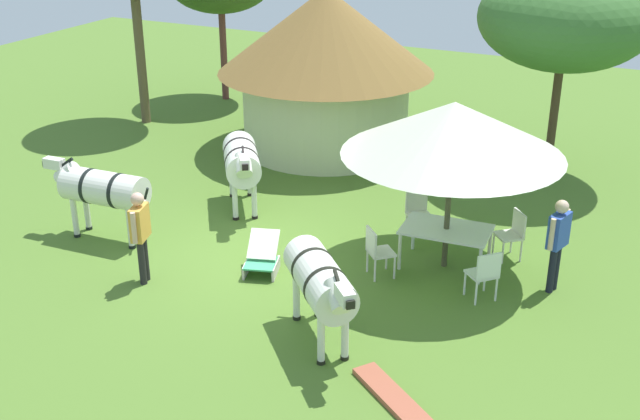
# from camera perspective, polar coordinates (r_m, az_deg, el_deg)

# --- Properties ---
(ground_plane) EXTENTS (36.00, 36.00, 0.00)m
(ground_plane) POSITION_cam_1_polar(r_m,az_deg,el_deg) (14.66, -4.70, -3.40)
(ground_plane) COLOR #4E7229
(thatched_hut) EXTENTS (5.26, 5.26, 3.95)m
(thatched_hut) POSITION_cam_1_polar(r_m,az_deg,el_deg) (19.56, 0.42, 10.66)
(thatched_hut) COLOR beige
(thatched_hut) RESTS_ON ground_plane
(shade_umbrella) EXTENTS (3.78, 3.78, 3.04)m
(shade_umbrella) POSITION_cam_1_polar(r_m,az_deg,el_deg) (13.50, 9.54, 5.76)
(shade_umbrella) COLOR #42422C
(shade_umbrella) RESTS_ON ground_plane
(patio_dining_table) EXTENTS (1.60, 1.08, 0.74)m
(patio_dining_table) POSITION_cam_1_polar(r_m,az_deg,el_deg) (14.20, 9.02, -1.57)
(patio_dining_table) COLOR silver
(patio_dining_table) RESTS_ON ground_plane
(patio_chair_east_end) EXTENTS (0.61, 0.61, 0.90)m
(patio_chair_east_end) POSITION_cam_1_polar(r_m,az_deg,el_deg) (15.35, 7.04, -0.04)
(patio_chair_east_end) COLOR silver
(patio_chair_east_end) RESTS_ON ground_plane
(patio_chair_near_hut) EXTENTS (0.61, 0.61, 0.90)m
(patio_chair_near_hut) POSITION_cam_1_polar(r_m,az_deg,el_deg) (13.78, 4.08, -2.82)
(patio_chair_near_hut) COLOR silver
(patio_chair_near_hut) RESTS_ON ground_plane
(patio_chair_near_lawn) EXTENTS (0.61, 0.61, 0.90)m
(patio_chair_near_lawn) POSITION_cam_1_polar(r_m,az_deg,el_deg) (13.28, 11.71, -4.39)
(patio_chair_near_lawn) COLOR white
(patio_chair_near_lawn) RESTS_ON ground_plane
(patio_chair_west_end) EXTENTS (0.60, 0.61, 0.90)m
(patio_chair_west_end) POSITION_cam_1_polar(r_m,az_deg,el_deg) (14.80, 13.65, -1.51)
(patio_chair_west_end) COLOR white
(patio_chair_west_end) RESTS_ON ground_plane
(guest_beside_umbrella) EXTENTS (0.32, 0.57, 1.66)m
(guest_beside_umbrella) POSITION_cam_1_polar(r_m,az_deg,el_deg) (13.66, 16.67, -1.87)
(guest_beside_umbrella) COLOR black
(guest_beside_umbrella) RESTS_ON ground_plane
(standing_watcher) EXTENTS (0.33, 0.57, 1.66)m
(standing_watcher) POSITION_cam_1_polar(r_m,az_deg,el_deg) (13.70, -12.74, -1.35)
(standing_watcher) COLOR black
(standing_watcher) RESTS_ON ground_plane
(striped_lounge_chair) EXTENTS (0.75, 0.92, 0.66)m
(striped_lounge_chair) POSITION_cam_1_polar(r_m,az_deg,el_deg) (14.05, -4.18, -3.48)
(striped_lounge_chair) COLOR #3EA470
(striped_lounge_chair) RESTS_ON ground_plane
(zebra_nearest_camera) EXTENTS (1.79, 1.86, 1.56)m
(zebra_nearest_camera) POSITION_cam_1_polar(r_m,az_deg,el_deg) (11.72, 0.06, -5.13)
(zebra_nearest_camera) COLOR silver
(zebra_nearest_camera) RESTS_ON ground_plane
(zebra_by_umbrella) EXTENTS (2.35, 0.75, 1.56)m
(zebra_by_umbrella) POSITION_cam_1_polar(r_m,az_deg,el_deg) (15.48, -15.34, 1.47)
(zebra_by_umbrella) COLOR silver
(zebra_by_umbrella) RESTS_ON ground_plane
(zebra_toward_hut) EXTENTS (1.55, 1.98, 1.59)m
(zebra_toward_hut) POSITION_cam_1_polar(r_m,az_deg,el_deg) (16.33, -5.63, 3.53)
(zebra_toward_hut) COLOR silver
(zebra_toward_hut) RESTS_ON ground_plane
(acacia_tree_behind_hut) EXTENTS (3.74, 3.74, 4.70)m
(acacia_tree_behind_hut) POSITION_cam_1_polar(r_m,az_deg,el_deg) (18.22, 17.18, 12.99)
(acacia_tree_behind_hut) COLOR #443522
(acacia_tree_behind_hut) RESTS_ON ground_plane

